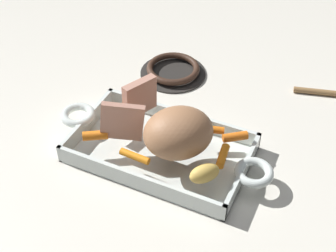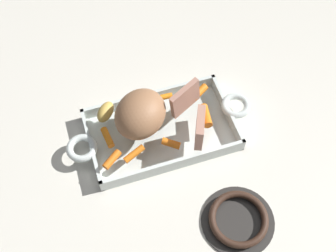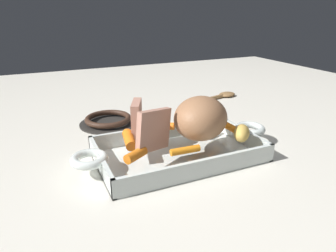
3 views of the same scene
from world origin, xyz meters
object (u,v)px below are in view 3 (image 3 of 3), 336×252
(roast_slice_thick, at_px, (154,130))
(baby_carrot_long, at_px, (185,150))
(baby_carrot_center_right, at_px, (216,118))
(roast_slice_thin, at_px, (137,119))
(serving_spoon, at_px, (219,96))
(potato_whole, at_px, (242,133))
(baby_carrot_northwest, at_px, (165,126))
(pork_roast, at_px, (201,118))
(roasting_dish, at_px, (178,151))
(stove_burner_rear, at_px, (108,121))
(baby_carrot_northeast, at_px, (136,155))
(baby_carrot_southwest, at_px, (229,127))
(baby_carrot_southeast, at_px, (198,121))
(baby_carrot_short, at_px, (129,140))

(roast_slice_thick, distance_m, baby_carrot_long, 0.07)
(baby_carrot_center_right, bearing_deg, roast_slice_thin, 0.28)
(serving_spoon, bearing_deg, potato_whole, -133.00)
(baby_carrot_long, xyz_separation_m, baby_carrot_northwest, (-0.01, -0.13, 0.00))
(pork_roast, height_order, potato_whole, pork_roast)
(baby_carrot_long, distance_m, baby_carrot_northwest, 0.13)
(roasting_dish, height_order, roast_slice_thick, roast_slice_thick)
(stove_burner_rear, bearing_deg, baby_carrot_long, 102.31)
(baby_carrot_northeast, xyz_separation_m, baby_carrot_center_right, (-0.25, -0.11, -0.00))
(baby_carrot_southwest, distance_m, serving_spoon, 0.43)
(pork_roast, xyz_separation_m, stove_burner_rear, (0.14, -0.28, -0.08))
(potato_whole, bearing_deg, roasting_dish, -28.32)
(roasting_dish, distance_m, baby_carrot_northwest, 0.07)
(baby_carrot_southeast, relative_size, baby_carrot_northwest, 1.23)
(roasting_dish, distance_m, baby_carrot_long, 0.08)
(baby_carrot_northeast, xyz_separation_m, baby_carrot_long, (-0.10, 0.02, -0.00))
(baby_carrot_northwest, bearing_deg, roasting_dish, 94.78)
(roast_slice_thin, relative_size, baby_carrot_southeast, 1.46)
(baby_carrot_southeast, xyz_separation_m, potato_whole, (-0.04, 0.13, 0.01))
(baby_carrot_long, bearing_deg, stove_burner_rear, -77.69)
(roast_slice_thin, distance_m, baby_carrot_long, 0.14)
(baby_carrot_northeast, bearing_deg, roast_slice_thin, -110.13)
(baby_carrot_southwest, bearing_deg, baby_carrot_center_right, -93.79)
(baby_carrot_northeast, bearing_deg, baby_carrot_center_right, -155.63)
(roasting_dish, bearing_deg, pork_roast, 162.08)
(pork_roast, distance_m, baby_carrot_northwest, 0.10)
(pork_roast, bearing_deg, baby_carrot_northwest, -56.49)
(baby_carrot_center_right, relative_size, baby_carrot_long, 0.81)
(roasting_dish, height_order, baby_carrot_center_right, baby_carrot_center_right)
(baby_carrot_center_right, height_order, potato_whole, potato_whole)
(baby_carrot_long, distance_m, serving_spoon, 0.57)
(baby_carrot_southeast, relative_size, potato_whole, 0.91)
(baby_carrot_northeast, bearing_deg, baby_carrot_long, 170.61)
(baby_carrot_northeast, distance_m, baby_carrot_southeast, 0.23)
(baby_carrot_southwest, distance_m, baby_carrot_northeast, 0.26)
(baby_carrot_center_right, bearing_deg, roast_slice_thick, 23.01)
(baby_carrot_southwest, xyz_separation_m, baby_carrot_northeast, (0.25, 0.05, 0.00))
(baby_carrot_southeast, distance_m, stove_burner_rear, 0.28)
(roast_slice_thick, relative_size, stove_burner_rear, 0.51)
(baby_carrot_long, height_order, potato_whole, potato_whole)
(roasting_dish, xyz_separation_m, stove_burner_rear, (0.09, -0.27, -0.00))
(roasting_dish, xyz_separation_m, baby_carrot_southwest, (-0.13, 0.00, 0.04))
(serving_spoon, bearing_deg, pork_roast, -143.62)
(baby_carrot_center_right, bearing_deg, potato_whole, 82.58)
(roast_slice_thin, height_order, serving_spoon, roast_slice_thin)
(roast_slice_thin, xyz_separation_m, baby_carrot_northeast, (0.04, 0.11, -0.03))
(baby_carrot_short, xyz_separation_m, potato_whole, (-0.23, 0.08, 0.01))
(roasting_dish, bearing_deg, baby_carrot_center_right, -156.19)
(roasting_dish, distance_m, baby_carrot_southeast, 0.11)
(stove_burner_rear, bearing_deg, baby_carrot_southwest, 129.92)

